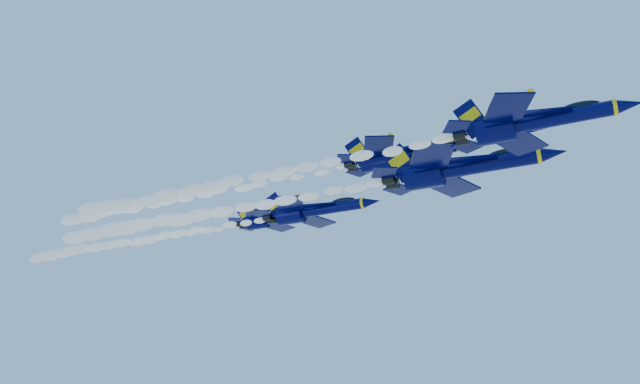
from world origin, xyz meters
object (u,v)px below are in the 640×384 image
at_px(jet_lead, 532,122).
at_px(jet_second, 459,168).
at_px(jet_third, 401,155).
at_px(jet_fourth, 313,210).
at_px(jet_fifth, 275,218).

bearing_deg(jet_lead, jet_second, 136.33).
distance_m(jet_second, jet_third, 10.34).
relative_size(jet_lead, jet_fourth, 0.90).
distance_m(jet_second, jet_fourth, 28.59).
height_order(jet_lead, jet_fourth, jet_fourth).
relative_size(jet_lead, jet_third, 0.99).
xyz_separation_m(jet_second, jet_fourth, (-23.90, 15.17, 4.00)).
height_order(jet_lead, jet_second, jet_second).
height_order(jet_fourth, jet_fifth, jet_fifth).
bearing_deg(jet_third, jet_fourth, 147.58).
relative_size(jet_fourth, jet_fifth, 1.14).
bearing_deg(jet_fifth, jet_third, -33.16).
xyz_separation_m(jet_lead, jet_third, (-15.83, 12.67, 5.28)).
relative_size(jet_second, jet_fourth, 1.07).
bearing_deg(jet_second, jet_fourth, 147.59).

